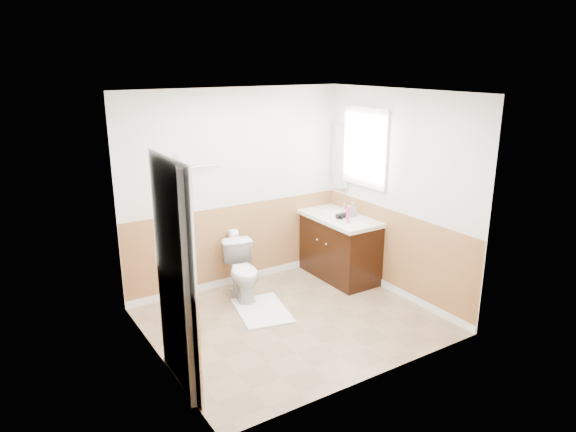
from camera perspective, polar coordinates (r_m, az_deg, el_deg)
floor at (r=5.95m, az=0.49°, el=-11.42°), size 3.00×3.00×0.00m
ceiling at (r=5.25m, az=0.56°, el=13.39°), size 3.00×3.00×0.00m
wall_back at (r=6.56m, az=-5.67°, el=2.93°), size 3.00×0.00×3.00m
wall_front at (r=4.49m, az=9.60°, el=-3.77°), size 3.00×0.00×3.00m
wall_left at (r=4.86m, az=-14.51°, el=-2.49°), size 0.00×3.00×3.00m
wall_right at (r=6.38m, az=11.90°, el=2.25°), size 0.00×3.00×3.00m
wainscot_back at (r=6.77m, az=-5.45°, el=-3.27°), size 3.00×0.00×3.00m
wainscot_front at (r=4.81m, az=9.06°, el=-12.13°), size 3.00×0.00×3.00m
wainscot_left at (r=5.15m, az=-13.77°, el=-10.38°), size 0.00×2.60×2.60m
wainscot_right at (r=6.60m, az=11.44°, el=-4.08°), size 0.00×2.60×2.60m
toilet at (r=6.39m, az=-4.97°, el=-6.07°), size 0.51×0.73×0.68m
bath_mat at (r=6.16m, az=-2.87°, el=-10.30°), size 0.71×0.90×0.02m
vanity_cabinet at (r=6.97m, az=5.68°, el=-3.57°), size 0.55×1.10×0.80m
vanity_knob_left at (r=6.67m, az=4.21°, el=-3.10°), size 0.03×0.03×0.03m
vanity_knob_right at (r=6.82m, az=3.21°, el=-2.62°), size 0.03×0.03×0.03m
countertop at (r=6.82m, az=5.72°, el=-0.23°), size 0.60×1.15×0.05m
sink_basin at (r=6.93m, az=5.03°, el=0.36°), size 0.36×0.36×0.02m
faucet at (r=7.02m, az=6.21°, el=1.05°), size 0.02×0.02×0.14m
lotion_bottle at (r=6.53m, az=6.60°, el=0.19°), size 0.05×0.05×0.22m
soap_dispenser at (r=6.81m, az=7.02°, el=0.75°), size 0.09×0.09×0.19m
hair_dryer_body at (r=6.73m, az=5.86°, el=0.04°), size 0.14×0.07×0.07m
hair_dryer_handle at (r=6.68m, az=5.90°, el=-0.34°), size 0.03×0.03×0.07m
mirror_panel at (r=7.11m, az=5.73°, el=6.47°), size 0.02×0.35×0.90m
window_frame at (r=6.69m, az=8.46°, el=7.46°), size 0.04×0.80×1.00m
window_glass at (r=6.70m, az=8.56°, el=7.47°), size 0.01×0.70×0.90m
door at (r=4.57m, az=-11.31°, el=-6.60°), size 0.29×0.78×2.04m
door_frame at (r=4.54m, az=-12.21°, el=-6.67°), size 0.02×0.92×2.10m
door_knob at (r=4.90m, az=-12.03°, el=-5.89°), size 0.06×0.06×0.06m
towel_bar at (r=6.22m, az=-10.08°, el=5.29°), size 0.62×0.02×0.02m
tp_holder_bar at (r=6.61m, az=-6.03°, el=-1.95°), size 0.14×0.02×0.02m
tp_roll at (r=6.61m, az=-6.03°, el=-1.95°), size 0.10×0.11×0.11m
tp_sheet at (r=6.65m, az=-6.00°, el=-2.85°), size 0.10×0.01×0.16m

